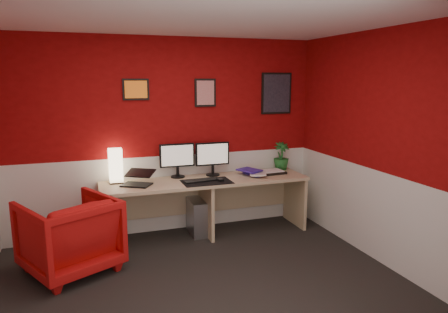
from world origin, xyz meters
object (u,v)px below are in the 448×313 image
monitor_right (213,154)px  armchair (70,235)px  laptop (136,177)px  zen_tray (271,172)px  pc_tower (197,217)px  monitor_left (177,155)px  potted_plant (281,156)px  shoji_lamp (116,167)px  desk (206,207)px

monitor_right → armchair: size_ratio=0.67×
laptop → monitor_right: 1.05m
laptop → zen_tray: laptop is taller
monitor_right → armchair: monitor_right is taller
monitor_right → pc_tower: bearing=-156.5°
laptop → pc_tower: (0.77, 0.10, -0.61)m
laptop → zen_tray: bearing=34.4°
monitor_left → monitor_right: size_ratio=1.00×
zen_tray → armchair: 2.63m
potted_plant → pc_tower: (-1.25, -0.13, -0.70)m
laptop → monitor_left: bearing=57.0°
monitor_left → pc_tower: monitor_left is taller
armchair → monitor_right: bearing=174.4°
zen_tray → shoji_lamp: bearing=175.7°
monitor_left → zen_tray: size_ratio=1.66×
shoji_lamp → monitor_right: monitor_right is taller
desk → zen_tray: (0.92, 0.04, 0.38)m
monitor_right → potted_plant: 1.01m
pc_tower → armchair: (-1.53, -0.61, 0.17)m
desk → monitor_left: bearing=142.8°
zen_tray → desk: bearing=-177.5°
laptop → zen_tray: size_ratio=0.94×
shoji_lamp → pc_tower: (0.98, -0.11, -0.70)m
monitor_left → potted_plant: monitor_left is taller
zen_tray → armchair: (-2.55, -0.57, -0.35)m
monitor_right → potted_plant: bearing=1.3°
shoji_lamp → monitor_left: size_ratio=0.69×
desk → laptop: 0.99m
desk → monitor_left: 0.76m
laptop → monitor_right: (1.02, 0.21, 0.18)m
shoji_lamp → pc_tower: size_ratio=0.89×
laptop → armchair: 1.02m
monitor_left → shoji_lamp: bearing=-176.8°
pc_tower → armchair: bearing=-157.4°
desk → potted_plant: 1.30m
desk → armchair: bearing=-162.1°
monitor_right → zen_tray: 0.83m
desk → shoji_lamp: bearing=169.9°
potted_plant → laptop: bearing=-173.4°
desk → pc_tower: desk is taller
shoji_lamp → zen_tray: size_ratio=1.14×
monitor_left → laptop: bearing=-155.5°
desk → laptop: laptop is taller
monitor_right → potted_plant: monitor_right is taller
monitor_right → shoji_lamp: bearing=179.9°
monitor_right → zen_tray: monitor_right is taller
shoji_lamp → laptop: bearing=-44.6°
desk → potted_plant: bearing=10.4°
pc_tower → potted_plant: bearing=6.9°
zen_tray → pc_tower: bearing=177.7°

